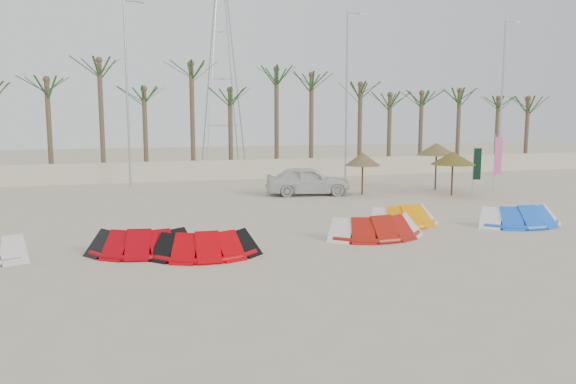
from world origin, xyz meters
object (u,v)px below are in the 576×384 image
object	(u,v)px
kite_red_left	(140,240)
parasol_left	(363,159)
kite_red_right	(373,225)
parasol_right	(437,149)
car	(308,181)
parasol_mid	(453,158)
kite_orange	(402,214)
kite_red_mid	(205,242)
kite_blue	(516,214)

from	to	relation	value
kite_red_left	parasol_left	distance (m)	15.67
kite_red_left	kite_red_right	world-z (taller)	same
parasol_left	parasol_right	distance (m)	5.01
parasol_left	parasol_right	world-z (taller)	parasol_right
kite_red_right	parasol_right	distance (m)	13.93
parasol_right	kite_red_right	bearing A→B (deg)	-129.45
kite_red_right	car	world-z (taller)	car
kite_red_right	parasol_left	distance (m)	10.71
parasol_mid	parasol_right	distance (m)	2.39
kite_orange	parasol_mid	xyz separation A→B (m)	(6.39, 6.63, 1.60)
kite_red_mid	kite_orange	world-z (taller)	same
kite_blue	parasol_left	xyz separation A→B (m)	(-2.57, 9.40, 1.53)
kite_red_right	parasol_left	size ratio (longest dim) A/B	1.57
kite_orange	car	distance (m)	9.02
kite_orange	car	xyz separation A→B (m)	(-1.03, 8.96, 0.36)
kite_orange	parasol_left	xyz separation A→B (m)	(1.84, 8.19, 1.53)
parasol_mid	kite_blue	bearing A→B (deg)	-104.18
kite_red_left	parasol_mid	size ratio (longest dim) A/B	1.45
car	parasol_mid	bearing A→B (deg)	-97.77
kite_blue	kite_red_right	bearing A→B (deg)	-175.72
kite_red_right	kite_orange	distance (m)	2.61
kite_red_mid	kite_red_right	bearing A→B (deg)	9.84
kite_red_mid	car	world-z (taller)	car
kite_red_right	car	size ratio (longest dim) A/B	0.79
kite_red_right	kite_blue	size ratio (longest dim) A/B	1.03
kite_orange	kite_blue	world-z (taller)	same
kite_red_mid	parasol_left	distance (m)	14.91
parasol_left	kite_red_right	bearing A→B (deg)	-111.20
kite_orange	parasol_mid	bearing A→B (deg)	46.04
kite_red_mid	parasol_right	size ratio (longest dim) A/B	1.21
parasol_left	parasol_right	size ratio (longest dim) A/B	0.85
parasol_left	car	size ratio (longest dim) A/B	0.50
kite_orange	parasol_right	xyz separation A→B (m)	(6.77, 8.96, 1.94)
car	kite_red_left	bearing A→B (deg)	149.72
kite_orange	kite_blue	size ratio (longest dim) A/B	0.90
kite_red_right	parasol_left	xyz separation A→B (m)	(3.83, 9.88, 1.53)
kite_orange	parasol_right	world-z (taller)	parasol_right
kite_orange	parasol_right	bearing A→B (deg)	52.93
parasol_mid	car	distance (m)	7.88
kite_red_mid	parasol_left	world-z (taller)	parasol_left
parasol_left	parasol_mid	xyz separation A→B (m)	(4.55, -1.56, 0.07)
kite_red_mid	kite_red_left	bearing A→B (deg)	155.13
kite_red_left	parasol_mid	xyz separation A→B (m)	(16.48, 8.50, 1.60)
car	kite_red_right	bearing A→B (deg)	-175.54
kite_red_left	kite_orange	bearing A→B (deg)	10.48
parasol_right	kite_red_mid	bearing A→B (deg)	-141.87
kite_red_left	parasol_right	size ratio (longest dim) A/B	1.27
kite_red_left	parasol_right	xyz separation A→B (m)	(16.85, 10.83, 1.94)
parasol_left	parasol_mid	world-z (taller)	parasol_mid
kite_red_right	parasol_mid	bearing A→B (deg)	44.76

